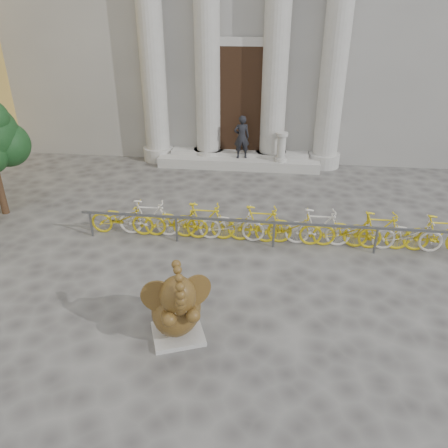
# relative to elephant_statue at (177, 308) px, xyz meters

# --- Properties ---
(ground) EXTENTS (80.00, 80.00, 0.00)m
(ground) POSITION_rel_elephant_statue_xyz_m (0.24, 0.18, -0.67)
(ground) COLOR #474442
(ground) RESTS_ON ground
(entrance_steps) EXTENTS (6.00, 1.20, 0.36)m
(entrance_steps) POSITION_rel_elephant_statue_xyz_m (0.24, 9.58, -0.49)
(entrance_steps) COLOR #A8A59E
(entrance_steps) RESTS_ON ground
(elephant_statue) EXTENTS (1.25, 1.47, 1.85)m
(elephant_statue) POSITION_rel_elephant_statue_xyz_m (0.00, 0.00, 0.00)
(elephant_statue) COLOR #A8A59E
(elephant_statue) RESTS_ON ground
(bike_rack) EXTENTS (9.99, 0.53, 1.00)m
(bike_rack) POSITION_rel_elephant_statue_xyz_m (1.67, 3.83, -0.17)
(bike_rack) COLOR slate
(bike_rack) RESTS_ON ground
(pedestrian) EXTENTS (0.65, 0.51, 1.58)m
(pedestrian) POSITION_rel_elephant_statue_xyz_m (0.35, 9.50, 0.48)
(pedestrian) COLOR black
(pedestrian) RESTS_ON entrance_steps
(balustrade_post) EXTENTS (0.43, 0.43, 1.06)m
(balustrade_post) POSITION_rel_elephant_statue_xyz_m (1.81, 9.28, 0.18)
(balustrade_post) COLOR #A8A59E
(balustrade_post) RESTS_ON entrance_steps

